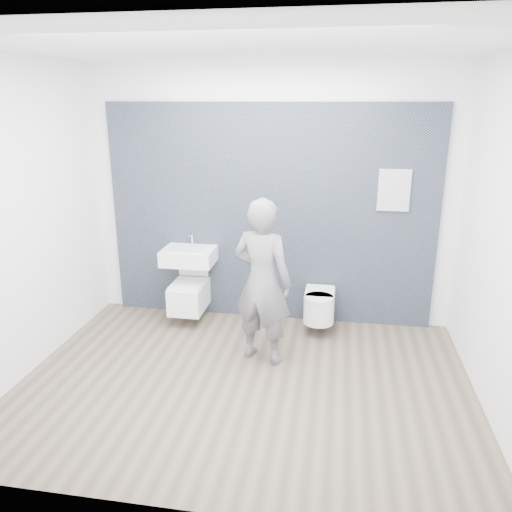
% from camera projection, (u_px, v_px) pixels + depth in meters
% --- Properties ---
extents(ground, '(4.00, 4.00, 0.00)m').
position_uv_depth(ground, '(245.00, 382.00, 4.47)').
color(ground, brown).
rests_on(ground, ground).
extents(room_shell, '(4.00, 4.00, 4.00)m').
position_uv_depth(room_shell, '(243.00, 189.00, 3.95)').
color(room_shell, silver).
rests_on(room_shell, ground).
extents(tile_wall, '(3.60, 0.06, 2.40)m').
position_uv_depth(tile_wall, '(268.00, 315.00, 5.85)').
color(tile_wall, black).
rests_on(tile_wall, ground).
extents(washbasin, '(0.57, 0.43, 0.43)m').
position_uv_depth(washbasin, '(189.00, 256.00, 5.53)').
color(washbasin, white).
rests_on(washbasin, ground).
extents(toilet_square, '(0.36, 0.52, 0.71)m').
position_uv_depth(toilet_square, '(189.00, 294.00, 5.62)').
color(toilet_square, white).
rests_on(toilet_square, ground).
extents(toilet_rounded, '(0.32, 0.55, 0.30)m').
position_uv_depth(toilet_rounded, '(319.00, 306.00, 5.38)').
color(toilet_rounded, white).
rests_on(toilet_rounded, ground).
extents(info_placard, '(0.32, 0.03, 0.43)m').
position_uv_depth(info_placard, '(383.00, 325.00, 5.60)').
color(info_placard, white).
rests_on(info_placard, ground).
extents(visitor, '(0.67, 0.54, 1.59)m').
position_uv_depth(visitor, '(262.00, 282.00, 4.65)').
color(visitor, slate).
rests_on(visitor, ground).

